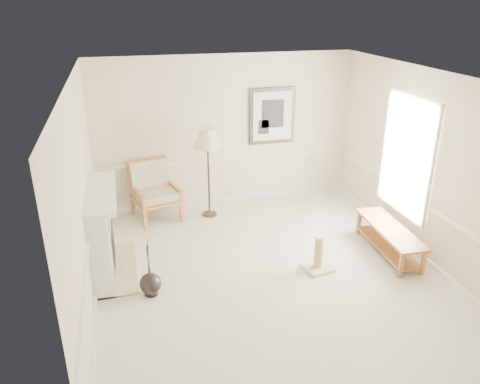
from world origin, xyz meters
name	(u,v)px	position (x,y,z in m)	size (l,w,h in m)	color
ground	(266,270)	(0.00, 0.00, 0.00)	(5.50, 5.50, 0.00)	silver
room	(276,151)	(0.14, 0.08, 1.87)	(5.04, 5.54, 2.92)	beige
fireplace	(102,233)	(-2.34, 0.60, 0.64)	(0.64, 1.64, 1.31)	white
floor_vase	(151,284)	(-1.74, -0.18, 0.16)	(0.30, 0.30, 0.89)	black
armchair	(153,188)	(-1.45, 2.37, 0.57)	(0.99, 1.03, 1.06)	olive
floor_lamp	(208,141)	(-0.44, 2.15, 1.47)	(0.54, 0.54, 1.68)	black
bench	(389,236)	(2.08, 0.03, 0.30)	(0.55, 1.59, 0.45)	olive
scratching_post	(318,259)	(0.78, -0.16, 0.18)	(0.46, 0.46, 0.56)	silver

